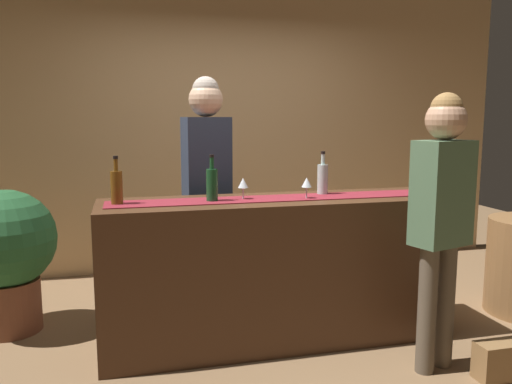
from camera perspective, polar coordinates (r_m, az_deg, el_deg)
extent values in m
plane|color=brown|center=(3.71, 2.20, -15.87)|extent=(10.00, 10.00, 0.00)
cube|color=tan|center=(5.24, -3.66, 7.51)|extent=(6.00, 0.12, 2.90)
cube|color=#472B19|center=(3.54, 2.24, -8.61)|extent=(2.33, 0.60, 0.98)
cube|color=maroon|center=(3.43, 2.29, -0.69)|extent=(2.21, 0.28, 0.01)
cylinder|color=#B2C6C1|center=(3.63, 7.37, 1.36)|extent=(0.07, 0.07, 0.21)
cylinder|color=#B2C6C1|center=(3.61, 7.41, 3.61)|extent=(0.03, 0.03, 0.08)
cylinder|color=black|center=(3.61, 7.42, 4.34)|extent=(0.03, 0.03, 0.02)
cylinder|color=#194723|center=(3.31, -4.88, 0.74)|extent=(0.07, 0.07, 0.21)
cylinder|color=#194723|center=(3.29, -4.91, 3.20)|extent=(0.03, 0.03, 0.08)
cylinder|color=black|center=(3.29, -4.92, 4.00)|extent=(0.03, 0.03, 0.02)
cylinder|color=brown|center=(3.29, -15.15, 0.44)|extent=(0.07, 0.07, 0.21)
cylinder|color=brown|center=(3.27, -15.24, 2.91)|extent=(0.03, 0.03, 0.08)
cylinder|color=black|center=(3.27, -15.27, 3.72)|extent=(0.03, 0.03, 0.02)
cylinder|color=silver|center=(3.84, 17.13, -0.11)|extent=(0.06, 0.06, 0.00)
cylinder|color=silver|center=(3.83, 17.15, 0.48)|extent=(0.01, 0.01, 0.08)
cone|color=silver|center=(3.82, 17.20, 1.51)|extent=(0.07, 0.07, 0.06)
cylinder|color=silver|center=(3.39, -1.43, -0.82)|extent=(0.06, 0.06, 0.00)
cylinder|color=silver|center=(3.38, -1.43, -0.16)|extent=(0.01, 0.01, 0.08)
cone|color=silver|center=(3.37, -1.44, 1.02)|extent=(0.07, 0.07, 0.06)
cylinder|color=silver|center=(3.43, 5.59, -0.73)|extent=(0.06, 0.06, 0.00)
cylinder|color=silver|center=(3.43, 5.60, -0.08)|extent=(0.01, 0.01, 0.08)
cone|color=silver|center=(3.42, 5.62, 1.08)|extent=(0.07, 0.07, 0.06)
cylinder|color=#26262B|center=(4.05, -4.25, -7.43)|extent=(0.11, 0.11, 0.85)
cylinder|color=#26262B|center=(4.00, -6.43, -7.66)|extent=(0.11, 0.11, 0.85)
cube|color=#2D384C|center=(3.89, -5.48, 3.29)|extent=(0.37, 0.25, 0.67)
sphere|color=#DBAD89|center=(3.87, -5.58, 10.13)|extent=(0.25, 0.25, 0.25)
sphere|color=#AD9E8E|center=(3.88, -5.59, 11.16)|extent=(0.20, 0.20, 0.20)
cylinder|color=brown|center=(3.29, 18.38, -12.27)|extent=(0.11, 0.11, 0.77)
cylinder|color=brown|center=(3.41, 20.18, -11.64)|extent=(0.11, 0.11, 0.77)
cube|color=#4C6B4C|center=(3.18, 19.89, -0.13)|extent=(0.38, 0.29, 0.61)
sphere|color=tan|center=(3.15, 20.27, 7.50)|extent=(0.23, 0.23, 0.23)
sphere|color=olive|center=(3.15, 20.33, 8.66)|extent=(0.18, 0.18, 0.18)
cylinder|color=brown|center=(4.15, -25.59, -11.24)|extent=(0.43, 0.43, 0.38)
sphere|color=#23562D|center=(4.02, -26.02, -4.70)|extent=(0.70, 0.70, 0.70)
cube|color=olive|center=(3.47, 25.29, -16.51)|extent=(0.28, 0.14, 0.22)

